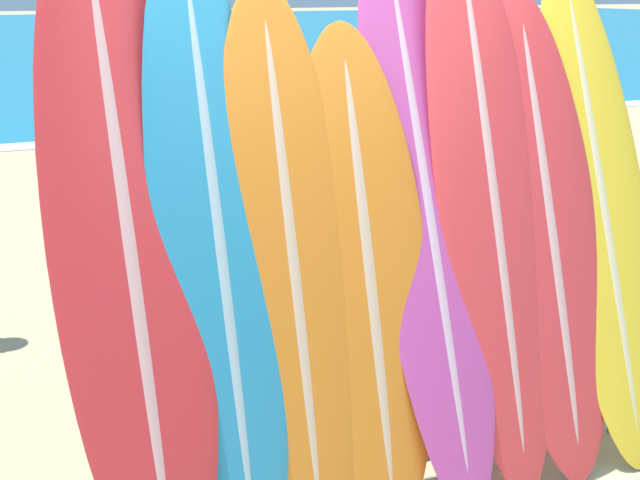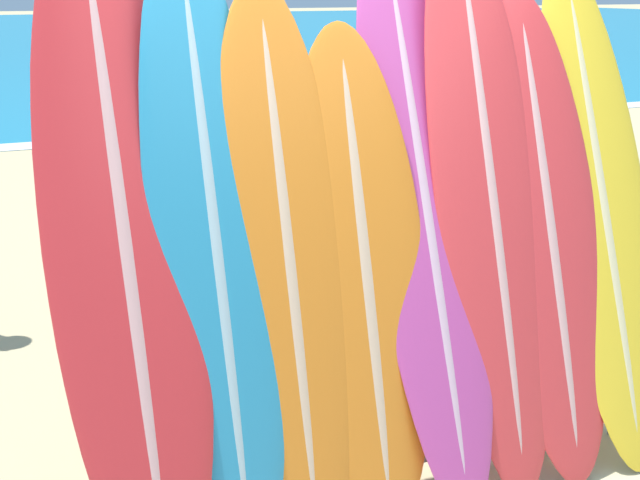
# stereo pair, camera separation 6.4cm
# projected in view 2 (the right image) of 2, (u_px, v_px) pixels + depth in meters

# --- Properties ---
(surfboard_rack) EXTENTS (2.54, 0.04, 0.93)m
(surfboard_rack) POSITION_uv_depth(u_px,v_px,m) (395.00, 386.00, 3.85)
(surfboard_rack) COLOR gray
(surfboard_rack) RESTS_ON ground_plane
(surfboard_slot_0) EXTENTS (0.59, 1.00, 2.49)m
(surfboard_slot_0) POSITION_uv_depth(u_px,v_px,m) (124.00, 246.00, 3.29)
(surfboard_slot_0) COLOR red
(surfboard_slot_0) RESTS_ON ground_plane
(surfboard_slot_1) EXTENTS (0.51, 0.78, 2.40)m
(surfboard_slot_1) POSITION_uv_depth(u_px,v_px,m) (214.00, 249.00, 3.40)
(surfboard_slot_1) COLOR teal
(surfboard_slot_1) RESTS_ON ground_plane
(surfboard_slot_2) EXTENTS (0.54, 0.66, 2.22)m
(surfboard_slot_2) POSITION_uv_depth(u_px,v_px,m) (288.00, 265.00, 3.51)
(surfboard_slot_2) COLOR orange
(surfboard_slot_2) RESTS_ON ground_plane
(surfboard_slot_3) EXTENTS (0.59, 0.61, 2.04)m
(surfboard_slot_3) POSITION_uv_depth(u_px,v_px,m) (364.00, 277.00, 3.65)
(surfboard_slot_3) COLOR orange
(surfboard_slot_3) RESTS_ON ground_plane
(surfboard_slot_4) EXTENTS (0.51, 0.95, 2.43)m
(surfboard_slot_4) POSITION_uv_depth(u_px,v_px,m) (425.00, 218.00, 3.80)
(surfboard_slot_4) COLOR #B23D8E
(surfboard_slot_4) RESTS_ON ground_plane
(surfboard_slot_5) EXTENTS (0.54, 0.85, 2.51)m
(surfboard_slot_5) POSITION_uv_depth(u_px,v_px,m) (489.00, 203.00, 3.89)
(surfboard_slot_5) COLOR red
(surfboard_slot_5) RESTS_ON ground_plane
(surfboard_slot_6) EXTENTS (0.58, 0.76, 2.18)m
(surfboard_slot_6) POSITION_uv_depth(u_px,v_px,m) (548.00, 235.00, 4.01)
(surfboard_slot_6) COLOR red
(surfboard_slot_6) RESTS_ON ground_plane
(surfboard_slot_7) EXTENTS (0.55, 0.89, 2.32)m
(surfboard_slot_7) POSITION_uv_depth(u_px,v_px,m) (601.00, 211.00, 4.16)
(surfboard_slot_7) COLOR yellow
(surfboard_slot_7) RESTS_ON ground_plane
(person_mid_beach) EXTENTS (0.22, 0.28, 1.66)m
(person_mid_beach) POSITION_uv_depth(u_px,v_px,m) (571.00, 161.00, 6.64)
(person_mid_beach) COLOR beige
(person_mid_beach) RESTS_ON ground_plane
(person_far_left) EXTENTS (0.27, 0.28, 1.67)m
(person_far_left) POSITION_uv_depth(u_px,v_px,m) (123.00, 92.00, 10.84)
(person_far_left) COLOR #A87A5B
(person_far_left) RESTS_ON ground_plane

